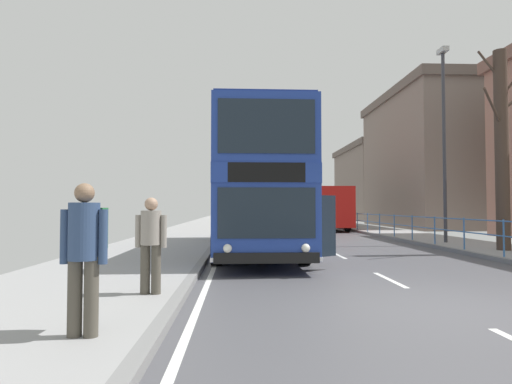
{
  "coord_description": "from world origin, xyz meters",
  "views": [
    {
      "loc": [
        -3.31,
        -6.72,
        1.58
      ],
      "look_at": [
        -2.75,
        7.03,
        2.08
      ],
      "focal_mm": 30.13,
      "sensor_mm": 36.0,
      "label": 1
    }
  ],
  "objects_px": {
    "bare_tree_far_00": "(502,147)",
    "background_building_02": "(394,183)",
    "background_bus_far_lane": "(320,207)",
    "background_building_01": "(449,159)",
    "pedestrian_companion": "(151,239)",
    "pedestrian_with_backpack": "(85,246)",
    "street_lamp_far_side": "(444,130)",
    "double_decker_bus_main": "(255,188)"
  },
  "relations": [
    {
      "from": "bare_tree_far_00",
      "to": "background_building_02",
      "type": "xyz_separation_m",
      "value": [
        10.84,
        39.72,
        1.09
      ]
    },
    {
      "from": "background_bus_far_lane",
      "to": "background_building_01",
      "type": "relative_size",
      "value": 0.75
    },
    {
      "from": "pedestrian_companion",
      "to": "bare_tree_far_00",
      "type": "bearing_deg",
      "value": 33.59
    },
    {
      "from": "pedestrian_with_backpack",
      "to": "background_building_01",
      "type": "xyz_separation_m",
      "value": [
        19.09,
        29.7,
        4.44
      ]
    },
    {
      "from": "pedestrian_companion",
      "to": "background_building_01",
      "type": "height_order",
      "value": "background_building_01"
    },
    {
      "from": "pedestrian_companion",
      "to": "background_building_01",
      "type": "relative_size",
      "value": 0.11
    },
    {
      "from": "background_bus_far_lane",
      "to": "street_lamp_far_side",
      "type": "xyz_separation_m",
      "value": [
        2.6,
        -14.03,
        3.23
      ]
    },
    {
      "from": "double_decker_bus_main",
      "to": "bare_tree_far_00",
      "type": "bearing_deg",
      "value": -6.85
    },
    {
      "from": "street_lamp_far_side",
      "to": "background_building_01",
      "type": "height_order",
      "value": "background_building_01"
    },
    {
      "from": "bare_tree_far_00",
      "to": "background_building_01",
      "type": "bearing_deg",
      "value": 67.73
    },
    {
      "from": "background_bus_far_lane",
      "to": "background_building_01",
      "type": "bearing_deg",
      "value": 15.41
    },
    {
      "from": "double_decker_bus_main",
      "to": "background_bus_far_lane",
      "type": "xyz_separation_m",
      "value": [
        5.41,
        16.28,
        -0.66
      ]
    },
    {
      "from": "bare_tree_far_00",
      "to": "background_building_01",
      "type": "distance_m",
      "value": 22.15
    },
    {
      "from": "double_decker_bus_main",
      "to": "background_building_02",
      "type": "height_order",
      "value": "background_building_02"
    },
    {
      "from": "double_decker_bus_main",
      "to": "background_building_02",
      "type": "bearing_deg",
      "value": 63.56
    },
    {
      "from": "pedestrian_companion",
      "to": "background_building_02",
      "type": "relative_size",
      "value": 0.11
    },
    {
      "from": "pedestrian_with_backpack",
      "to": "background_building_01",
      "type": "relative_size",
      "value": 0.12
    },
    {
      "from": "double_decker_bus_main",
      "to": "bare_tree_far_00",
      "type": "distance_m",
      "value": 8.58
    },
    {
      "from": "pedestrian_companion",
      "to": "background_building_02",
      "type": "distance_m",
      "value": 51.43
    },
    {
      "from": "background_bus_far_lane",
      "to": "street_lamp_far_side",
      "type": "height_order",
      "value": "street_lamp_far_side"
    },
    {
      "from": "pedestrian_with_backpack",
      "to": "background_building_02",
      "type": "distance_m",
      "value": 53.65
    },
    {
      "from": "bare_tree_far_00",
      "to": "double_decker_bus_main",
      "type": "bearing_deg",
      "value": 173.15
    },
    {
      "from": "pedestrian_with_backpack",
      "to": "bare_tree_far_00",
      "type": "height_order",
      "value": "bare_tree_far_00"
    },
    {
      "from": "pedestrian_with_backpack",
      "to": "background_building_01",
      "type": "distance_m",
      "value": 35.58
    },
    {
      "from": "pedestrian_with_backpack",
      "to": "street_lamp_far_side",
      "type": "distance_m",
      "value": 16.65
    },
    {
      "from": "double_decker_bus_main",
      "to": "background_building_01",
      "type": "xyz_separation_m",
      "value": [
        16.78,
        19.41,
        3.31
      ]
    },
    {
      "from": "double_decker_bus_main",
      "to": "pedestrian_companion",
      "type": "height_order",
      "value": "double_decker_bus_main"
    },
    {
      "from": "double_decker_bus_main",
      "to": "background_building_02",
      "type": "distance_m",
      "value": 43.3
    },
    {
      "from": "street_lamp_far_side",
      "to": "double_decker_bus_main",
      "type": "bearing_deg",
      "value": -164.29
    },
    {
      "from": "street_lamp_far_side",
      "to": "bare_tree_far_00",
      "type": "height_order",
      "value": "street_lamp_far_side"
    },
    {
      "from": "background_building_01",
      "to": "street_lamp_far_side",
      "type": "bearing_deg",
      "value": -117.07
    },
    {
      "from": "double_decker_bus_main",
      "to": "pedestrian_companion",
      "type": "relative_size",
      "value": 7.07
    },
    {
      "from": "pedestrian_with_backpack",
      "to": "bare_tree_far_00",
      "type": "distance_m",
      "value": 14.4
    },
    {
      "from": "background_building_01",
      "to": "background_bus_far_lane",
      "type": "bearing_deg",
      "value": -164.59
    },
    {
      "from": "pedestrian_with_backpack",
      "to": "background_bus_far_lane",
      "type": "bearing_deg",
      "value": 73.8
    },
    {
      "from": "pedestrian_companion",
      "to": "street_lamp_far_side",
      "type": "distance_m",
      "value": 14.82
    },
    {
      "from": "double_decker_bus_main",
      "to": "background_building_02",
      "type": "relative_size",
      "value": 0.76
    },
    {
      "from": "pedestrian_companion",
      "to": "background_building_01",
      "type": "distance_m",
      "value": 33.52
    },
    {
      "from": "street_lamp_far_side",
      "to": "background_building_02",
      "type": "height_order",
      "value": "background_building_02"
    },
    {
      "from": "pedestrian_with_backpack",
      "to": "background_building_01",
      "type": "height_order",
      "value": "background_building_01"
    },
    {
      "from": "bare_tree_far_00",
      "to": "background_building_02",
      "type": "height_order",
      "value": "background_building_02"
    },
    {
      "from": "double_decker_bus_main",
      "to": "street_lamp_far_side",
      "type": "distance_m",
      "value": 8.7
    }
  ]
}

